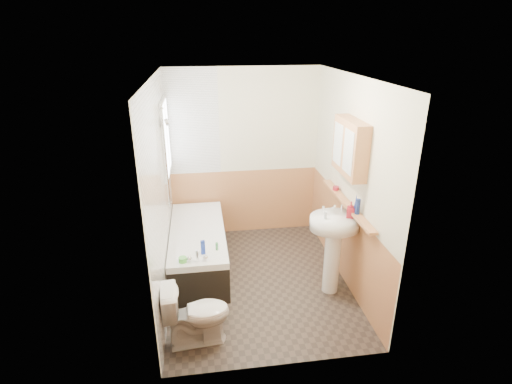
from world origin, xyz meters
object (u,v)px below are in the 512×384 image
(toilet, at_px, (196,314))
(pine_shelf, at_px, (347,203))
(bathtub, at_px, (198,247))
(medicine_cabinet, at_px, (350,147))
(sink, at_px, (334,239))

(toilet, xyz_separation_m, pine_shelf, (1.80, 0.84, 0.73))
(toilet, bearing_deg, bathtub, -6.26)
(pine_shelf, distance_m, medicine_cabinet, 0.69)
(sink, bearing_deg, pine_shelf, 58.22)
(bathtub, relative_size, medicine_cabinet, 2.55)
(bathtub, height_order, toilet, bathtub)
(bathtub, distance_m, toilet, 1.42)
(toilet, relative_size, pine_shelf, 0.43)
(sink, distance_m, pine_shelf, 0.45)
(toilet, relative_size, medicine_cabinet, 0.97)
(sink, bearing_deg, toilet, -145.24)
(bathtub, bearing_deg, pine_shelf, -18.21)
(pine_shelf, bearing_deg, sink, -134.90)
(medicine_cabinet, bearing_deg, bathtub, 160.88)
(pine_shelf, height_order, medicine_cabinet, medicine_cabinet)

